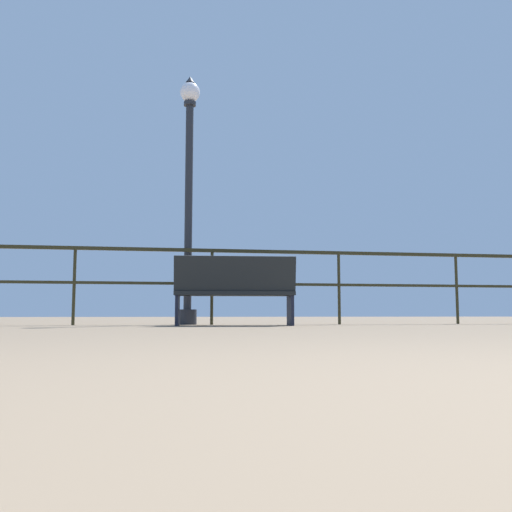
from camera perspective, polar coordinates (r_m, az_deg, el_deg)
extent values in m
cube|color=#2D2A16|center=(8.25, -4.44, 0.55)|extent=(23.00, 0.05, 0.05)
cube|color=#2D2A16|center=(8.21, -4.47, -2.80)|extent=(23.00, 0.04, 0.04)
cylinder|color=#2D2A16|center=(8.25, -17.87, -2.93)|extent=(0.04, 0.04, 1.07)
cylinder|color=#2D2A16|center=(8.20, -4.47, -3.18)|extent=(0.04, 0.04, 1.07)
cylinder|color=#2D2A16|center=(8.60, 8.37, -3.26)|extent=(0.04, 0.04, 1.07)
cylinder|color=#2D2A16|center=(9.38, 19.59, -3.19)|extent=(0.04, 0.04, 1.07)
cube|color=black|center=(7.59, -2.19, -3.82)|extent=(1.63, 0.63, 0.05)
cube|color=black|center=(7.38, -2.11, -1.88)|extent=(1.60, 0.28, 0.49)
cube|color=black|center=(7.65, 3.48, -5.42)|extent=(0.08, 0.44, 0.42)
cube|color=black|center=(7.86, 3.26, -2.87)|extent=(0.07, 0.34, 0.04)
cube|color=black|center=(7.59, -7.93, -5.37)|extent=(0.08, 0.44, 0.42)
cube|color=black|center=(7.79, -7.81, -2.80)|extent=(0.07, 0.34, 0.04)
cylinder|color=#25272D|center=(8.34, -6.95, -6.13)|extent=(0.27, 0.27, 0.22)
cylinder|color=#25272D|center=(8.50, -6.81, 5.06)|extent=(0.11, 0.11, 3.08)
cylinder|color=#25272D|center=(8.93, -6.69, 15.00)|extent=(0.18, 0.18, 0.06)
sphere|color=white|center=(8.99, -6.67, 16.08)|extent=(0.30, 0.30, 0.30)
cone|color=#25272D|center=(9.07, -6.66, 17.26)|extent=(0.14, 0.14, 0.10)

